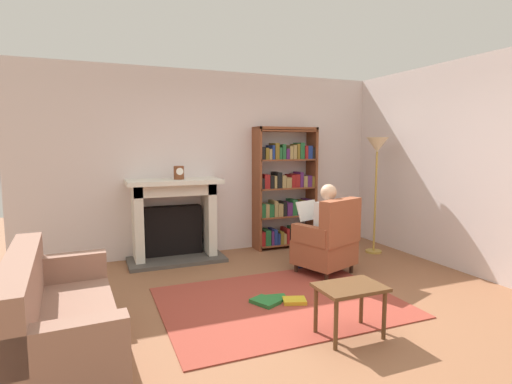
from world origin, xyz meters
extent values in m
plane|color=#8E5B3D|center=(0.00, 0.00, 0.00)|extent=(14.00, 14.00, 0.00)
cube|color=silver|center=(0.00, 2.55, 1.35)|extent=(5.60, 0.10, 2.70)
cube|color=silver|center=(2.65, 1.25, 1.35)|extent=(0.10, 5.20, 2.70)
cube|color=#983A2D|center=(0.00, 0.30, 0.01)|extent=(2.40, 1.80, 0.01)
cube|color=#4C4742|center=(-0.70, 2.18, 0.03)|extent=(1.32, 0.64, 0.05)
cube|color=black|center=(-0.70, 2.40, 0.40)|extent=(0.80, 0.20, 0.70)
cube|color=silver|center=(-1.20, 2.28, 0.54)|extent=(0.12, 0.44, 1.09)
cube|color=silver|center=(-0.20, 2.28, 0.54)|extent=(0.12, 0.44, 1.09)
cube|color=silver|center=(-0.70, 2.28, 1.01)|extent=(1.12, 0.44, 0.16)
cube|color=silver|center=(-0.70, 2.22, 1.12)|extent=(1.28, 0.56, 0.06)
cylinder|color=brown|center=(-0.64, 2.20, 1.24)|extent=(0.14, 0.14, 0.18)
cylinder|color=white|center=(-0.64, 2.14, 1.26)|extent=(0.10, 0.01, 0.10)
cube|color=brown|center=(0.58, 2.34, 0.95)|extent=(0.04, 0.32, 1.89)
cube|color=brown|center=(1.54, 2.34, 0.95)|extent=(0.04, 0.32, 1.89)
cube|color=brown|center=(1.06, 2.34, 1.87)|extent=(1.00, 0.32, 0.04)
cube|color=brown|center=(1.06, 2.34, 0.06)|extent=(0.96, 0.32, 0.02)
cube|color=maroon|center=(0.64, 2.33, 0.18)|extent=(0.06, 0.26, 0.22)
cube|color=#1E592D|center=(0.72, 2.33, 0.19)|extent=(0.09, 0.26, 0.24)
cube|color=#4C1E59|center=(0.80, 2.33, 0.18)|extent=(0.04, 0.26, 0.22)
cube|color=navy|center=(0.85, 2.33, 0.19)|extent=(0.06, 0.26, 0.24)
cube|color=navy|center=(0.91, 2.33, 0.16)|extent=(0.04, 0.26, 0.17)
cube|color=brown|center=(0.96, 2.33, 0.17)|extent=(0.06, 0.26, 0.20)
cube|color=#997F4C|center=(1.01, 2.33, 0.15)|extent=(0.04, 0.26, 0.16)
cube|color=maroon|center=(1.06, 2.33, 0.19)|extent=(0.04, 0.26, 0.24)
cube|color=black|center=(1.13, 2.33, 0.17)|extent=(0.06, 0.26, 0.19)
cube|color=#1E592D|center=(1.20, 2.33, 0.19)|extent=(0.08, 0.26, 0.24)
cube|color=#997F4C|center=(1.26, 2.33, 0.15)|extent=(0.04, 0.26, 0.16)
cube|color=navy|center=(1.31, 2.33, 0.18)|extent=(0.04, 0.26, 0.21)
cube|color=navy|center=(1.38, 2.33, 0.15)|extent=(0.08, 0.26, 0.16)
cube|color=#4C1E59|center=(1.46, 2.33, 0.18)|extent=(0.05, 0.26, 0.22)
cube|color=brown|center=(1.06, 2.34, 0.50)|extent=(0.96, 0.32, 0.02)
cube|color=#1E592D|center=(0.64, 2.33, 0.62)|extent=(0.06, 0.26, 0.21)
cube|color=#997F4C|center=(0.71, 2.33, 0.62)|extent=(0.06, 0.26, 0.21)
cube|color=#1E592D|center=(0.78, 2.33, 0.61)|extent=(0.08, 0.26, 0.19)
cube|color=#997F4C|center=(0.85, 2.33, 0.64)|extent=(0.06, 0.26, 0.24)
cube|color=#997F4C|center=(0.93, 2.33, 0.61)|extent=(0.08, 0.26, 0.20)
cube|color=black|center=(1.00, 2.33, 0.63)|extent=(0.06, 0.26, 0.22)
cube|color=#4C1E59|center=(1.09, 2.33, 0.62)|extent=(0.09, 0.26, 0.21)
cube|color=#1E592D|center=(1.18, 2.33, 0.64)|extent=(0.08, 0.26, 0.25)
cube|color=#4C1E59|center=(1.27, 2.33, 0.60)|extent=(0.09, 0.26, 0.17)
cube|color=brown|center=(1.35, 2.33, 0.63)|extent=(0.08, 0.26, 0.22)
cube|color=#4C1E59|center=(1.45, 2.33, 0.63)|extent=(0.09, 0.26, 0.24)
cube|color=brown|center=(1.06, 2.34, 0.95)|extent=(0.96, 0.32, 0.02)
cube|color=black|center=(0.63, 2.33, 1.04)|extent=(0.04, 0.26, 0.16)
cube|color=maroon|center=(0.70, 2.33, 1.07)|extent=(0.09, 0.26, 0.21)
cube|color=black|center=(0.78, 2.33, 1.05)|extent=(0.06, 0.26, 0.19)
cube|color=#997F4C|center=(0.84, 2.33, 1.05)|extent=(0.04, 0.26, 0.19)
cube|color=black|center=(0.91, 2.33, 1.08)|extent=(0.08, 0.26, 0.24)
cube|color=#997F4C|center=(0.98, 2.33, 1.05)|extent=(0.07, 0.26, 0.19)
cube|color=#997F4C|center=(1.07, 2.33, 1.04)|extent=(0.09, 0.26, 0.16)
cube|color=maroon|center=(1.15, 2.33, 1.06)|extent=(0.07, 0.26, 0.20)
cube|color=maroon|center=(1.22, 2.33, 1.06)|extent=(0.07, 0.26, 0.20)
cube|color=#4C1E59|center=(1.29, 2.33, 1.08)|extent=(0.06, 0.26, 0.24)
cube|color=#997F4C|center=(1.36, 2.33, 1.05)|extent=(0.06, 0.26, 0.18)
cube|color=#4C1E59|center=(1.43, 2.33, 1.05)|extent=(0.08, 0.26, 0.18)
cube|color=brown|center=(1.50, 2.33, 1.04)|extent=(0.06, 0.26, 0.16)
cube|color=brown|center=(1.06, 2.34, 1.39)|extent=(0.96, 0.32, 0.02)
cube|color=black|center=(0.64, 2.33, 1.49)|extent=(0.05, 0.26, 0.18)
cube|color=brown|center=(0.70, 2.33, 1.49)|extent=(0.05, 0.26, 0.17)
cube|color=#997F4C|center=(0.75, 2.33, 1.48)|extent=(0.05, 0.26, 0.16)
cube|color=navy|center=(0.80, 2.33, 1.51)|extent=(0.04, 0.26, 0.21)
cube|color=brown|center=(0.86, 2.33, 1.52)|extent=(0.07, 0.26, 0.25)
cube|color=#1E592D|center=(0.92, 2.33, 1.49)|extent=(0.04, 0.26, 0.18)
cube|color=#1E592D|center=(0.98, 2.33, 1.52)|extent=(0.06, 0.26, 0.23)
cube|color=#4C1E59|center=(1.04, 2.33, 1.48)|extent=(0.06, 0.26, 0.16)
cube|color=#997F4C|center=(1.10, 2.33, 1.50)|extent=(0.05, 0.26, 0.20)
cube|color=#997F4C|center=(1.16, 2.33, 1.51)|extent=(0.06, 0.26, 0.21)
cube|color=brown|center=(1.23, 2.33, 1.52)|extent=(0.05, 0.26, 0.23)
cube|color=#1E592D|center=(1.29, 2.33, 1.53)|extent=(0.07, 0.26, 0.25)
cube|color=maroon|center=(1.37, 2.33, 1.50)|extent=(0.05, 0.26, 0.20)
cube|color=navy|center=(1.43, 2.33, 1.50)|extent=(0.08, 0.26, 0.20)
cube|color=black|center=(1.51, 2.33, 1.49)|extent=(0.07, 0.26, 0.18)
cube|color=brown|center=(1.06, 2.34, 1.83)|extent=(0.96, 0.32, 0.02)
cylinder|color=#331E14|center=(1.09, 1.28, 0.06)|extent=(0.05, 0.05, 0.12)
cylinder|color=#331E14|center=(0.61, 1.10, 0.06)|extent=(0.05, 0.05, 0.12)
cylinder|color=#331E14|center=(1.26, 0.83, 0.06)|extent=(0.05, 0.05, 0.12)
cylinder|color=#331E14|center=(0.78, 0.65, 0.06)|extent=(0.05, 0.05, 0.12)
cube|color=brown|center=(0.94, 0.96, 0.27)|extent=(0.81, 0.78, 0.30)
cube|color=brown|center=(1.02, 0.74, 0.70)|extent=(0.66, 0.37, 0.55)
cube|color=brown|center=(1.19, 1.06, 0.53)|extent=(0.30, 0.55, 0.22)
cube|color=brown|center=(0.68, 0.87, 0.53)|extent=(0.30, 0.55, 0.22)
cube|color=silver|center=(0.95, 0.92, 0.67)|extent=(0.37, 0.30, 0.50)
sphere|color=#D8AD8C|center=(0.95, 0.92, 1.04)|extent=(0.20, 0.20, 0.20)
cube|color=#191E3F|center=(0.96, 1.13, 0.47)|extent=(0.25, 0.42, 0.12)
cube|color=#191E3F|center=(0.81, 1.08, 0.47)|extent=(0.25, 0.42, 0.12)
cylinder|color=#191E3F|center=(0.90, 1.31, 0.21)|extent=(0.10, 0.10, 0.42)
cylinder|color=#191E3F|center=(0.75, 1.26, 0.21)|extent=(0.10, 0.10, 0.42)
cube|color=white|center=(0.84, 1.23, 0.77)|extent=(0.38, 0.23, 0.25)
cube|color=#956B59|center=(-1.97, -0.15, 0.20)|extent=(0.79, 1.73, 0.40)
cube|color=#956B59|center=(-2.24, -0.17, 0.62)|extent=(0.29, 1.71, 0.45)
cube|color=#956B59|center=(-1.93, -0.92, 0.52)|extent=(0.71, 0.20, 0.24)
cube|color=#956B59|center=(-2.01, 0.62, 0.52)|extent=(0.71, 0.20, 0.24)
cube|color=brown|center=(0.23, -0.58, 0.43)|extent=(0.56, 0.39, 0.03)
cylinder|color=brown|center=(-0.01, -0.74, 0.21)|extent=(0.04, 0.04, 0.42)
cylinder|color=brown|center=(0.47, -0.74, 0.21)|extent=(0.04, 0.04, 0.42)
cylinder|color=brown|center=(-0.01, -0.43, 0.21)|extent=(0.04, 0.04, 0.42)
cylinder|color=brown|center=(0.47, -0.43, 0.21)|extent=(0.04, 0.04, 0.42)
cube|color=#267233|center=(-0.02, 0.36, 0.03)|extent=(0.26, 0.21, 0.03)
cube|color=gold|center=(0.12, 0.22, 0.03)|extent=(0.28, 0.24, 0.04)
cube|color=#267233|center=(-0.16, 0.31, 0.03)|extent=(0.30, 0.33, 0.04)
cylinder|color=#B7933F|center=(2.16, 1.52, 0.01)|extent=(0.24, 0.24, 0.03)
cylinder|color=#B7933F|center=(2.16, 1.52, 0.78)|extent=(0.03, 0.03, 1.49)
cone|color=beige|center=(2.16, 1.52, 1.62)|extent=(0.32, 0.32, 0.22)
camera|label=1|loc=(-1.74, -3.29, 1.63)|focal=28.13mm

